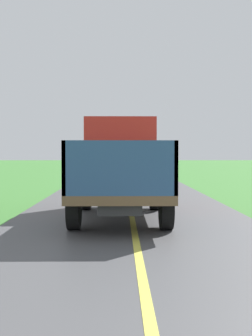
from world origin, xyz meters
TOP-DOWN VIEW (x-y plane):
  - banana_truck_near at (-0.32, 12.72)m, footprint 2.38×5.82m

SIDE VIEW (x-z plane):
  - banana_truck_near at x=-0.32m, z-range 0.08..2.88m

